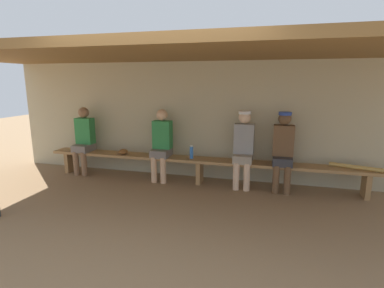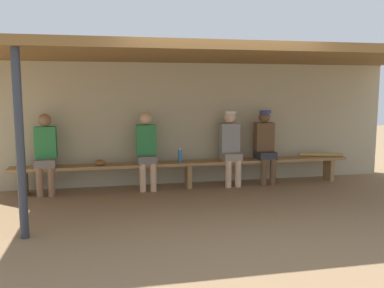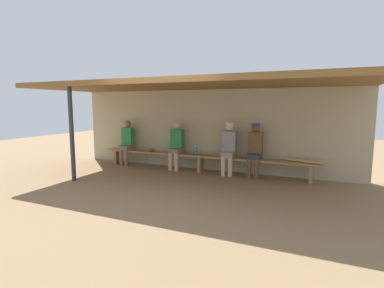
{
  "view_description": "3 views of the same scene",
  "coord_description": "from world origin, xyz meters",
  "px_view_note": "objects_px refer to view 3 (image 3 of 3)",
  "views": [
    {
      "loc": [
        1.23,
        -3.56,
        1.84
      ],
      "look_at": [
        -0.06,
        1.24,
        0.79
      ],
      "focal_mm": 27.95,
      "sensor_mm": 36.0,
      "label": 1
    },
    {
      "loc": [
        -1.45,
        -5.53,
        1.73
      ],
      "look_at": [
        0.01,
        1.26,
        0.81
      ],
      "focal_mm": 38.77,
      "sensor_mm": 36.0,
      "label": 2
    },
    {
      "loc": [
        2.94,
        -5.59,
        1.78
      ],
      "look_at": [
        -0.19,
        1.4,
        0.76
      ],
      "focal_mm": 27.4,
      "sensor_mm": 36.0,
      "label": 3
    }
  ],
  "objects_px": {
    "bench": "(201,158)",
    "water_bottle_clear": "(195,150)",
    "baseball_bat": "(304,161)",
    "player_in_white": "(127,141)",
    "player_with_sunglasses": "(229,146)",
    "baseball_glove_dark_brown": "(152,150)",
    "player_middle": "(255,147)",
    "player_near_post": "(176,143)",
    "support_post": "(72,135)"
  },
  "relations": [
    {
      "from": "player_middle",
      "to": "baseball_bat",
      "type": "relative_size",
      "value": 1.65
    },
    {
      "from": "support_post",
      "to": "baseball_glove_dark_brown",
      "type": "height_order",
      "value": "support_post"
    },
    {
      "from": "player_with_sunglasses",
      "to": "baseball_bat",
      "type": "height_order",
      "value": "player_with_sunglasses"
    },
    {
      "from": "player_with_sunglasses",
      "to": "player_near_post",
      "type": "distance_m",
      "value": 1.51
    },
    {
      "from": "player_with_sunglasses",
      "to": "player_middle",
      "type": "bearing_deg",
      "value": 0.0
    },
    {
      "from": "bench",
      "to": "player_with_sunglasses",
      "type": "distance_m",
      "value": 0.86
    },
    {
      "from": "water_bottle_clear",
      "to": "player_near_post",
      "type": "bearing_deg",
      "value": 178.09
    },
    {
      "from": "player_with_sunglasses",
      "to": "baseball_glove_dark_brown",
      "type": "bearing_deg",
      "value": -179.2
    },
    {
      "from": "player_with_sunglasses",
      "to": "player_middle",
      "type": "height_order",
      "value": "same"
    },
    {
      "from": "water_bottle_clear",
      "to": "support_post",
      "type": "bearing_deg",
      "value": -137.04
    },
    {
      "from": "bench",
      "to": "baseball_bat",
      "type": "distance_m",
      "value": 2.59
    },
    {
      "from": "baseball_bat",
      "to": "player_in_white",
      "type": "bearing_deg",
      "value": -163.39
    },
    {
      "from": "support_post",
      "to": "water_bottle_clear",
      "type": "distance_m",
      "value": 3.1
    },
    {
      "from": "player_in_white",
      "to": "baseball_bat",
      "type": "bearing_deg",
      "value": -0.04
    },
    {
      "from": "player_near_post",
      "to": "player_in_white",
      "type": "xyz_separation_m",
      "value": [
        -1.66,
        0.0,
        0.0
      ]
    },
    {
      "from": "player_in_white",
      "to": "baseball_glove_dark_brown",
      "type": "bearing_deg",
      "value": -2.07
    },
    {
      "from": "bench",
      "to": "water_bottle_clear",
      "type": "relative_size",
      "value": 24.86
    },
    {
      "from": "bench",
      "to": "baseball_glove_dark_brown",
      "type": "distance_m",
      "value": 1.52
    },
    {
      "from": "baseball_glove_dark_brown",
      "to": "player_near_post",
      "type": "bearing_deg",
      "value": 81.18
    },
    {
      "from": "player_near_post",
      "to": "water_bottle_clear",
      "type": "bearing_deg",
      "value": -1.91
    },
    {
      "from": "water_bottle_clear",
      "to": "player_middle",
      "type": "bearing_deg",
      "value": 0.72
    },
    {
      "from": "player_in_white",
      "to": "baseball_bat",
      "type": "relative_size",
      "value": 1.64
    },
    {
      "from": "player_in_white",
      "to": "player_with_sunglasses",
      "type": "bearing_deg",
      "value": 0.01
    },
    {
      "from": "player_with_sunglasses",
      "to": "baseball_glove_dark_brown",
      "type": "height_order",
      "value": "player_with_sunglasses"
    },
    {
      "from": "water_bottle_clear",
      "to": "baseball_bat",
      "type": "relative_size",
      "value": 0.3
    },
    {
      "from": "bench",
      "to": "player_in_white",
      "type": "xyz_separation_m",
      "value": [
        -2.39,
        0.0,
        0.34
      ]
    },
    {
      "from": "player_middle",
      "to": "baseball_glove_dark_brown",
      "type": "height_order",
      "value": "player_middle"
    },
    {
      "from": "baseball_glove_dark_brown",
      "to": "baseball_bat",
      "type": "distance_m",
      "value": 4.1
    },
    {
      "from": "player_near_post",
      "to": "player_in_white",
      "type": "distance_m",
      "value": 1.66
    },
    {
      "from": "water_bottle_clear",
      "to": "baseball_glove_dark_brown",
      "type": "height_order",
      "value": "water_bottle_clear"
    },
    {
      "from": "bench",
      "to": "player_near_post",
      "type": "relative_size",
      "value": 4.49
    },
    {
      "from": "bench",
      "to": "player_middle",
      "type": "height_order",
      "value": "player_middle"
    },
    {
      "from": "player_with_sunglasses",
      "to": "player_in_white",
      "type": "xyz_separation_m",
      "value": [
        -3.17,
        -0.0,
        -0.02
      ]
    },
    {
      "from": "player_near_post",
      "to": "baseball_glove_dark_brown",
      "type": "distance_m",
      "value": 0.82
    },
    {
      "from": "player_in_white",
      "to": "baseball_glove_dark_brown",
      "type": "xyz_separation_m",
      "value": [
        0.87,
        -0.03,
        -0.22
      ]
    },
    {
      "from": "player_in_white",
      "to": "bench",
      "type": "bearing_deg",
      "value": -0.07
    },
    {
      "from": "support_post",
      "to": "baseball_glove_dark_brown",
      "type": "xyz_separation_m",
      "value": [
        0.87,
        2.07,
        -0.6
      ]
    },
    {
      "from": "player_with_sunglasses",
      "to": "baseball_bat",
      "type": "relative_size",
      "value": 1.65
    },
    {
      "from": "player_near_post",
      "to": "player_with_sunglasses",
      "type": "bearing_deg",
      "value": 0.02
    },
    {
      "from": "player_in_white",
      "to": "water_bottle_clear",
      "type": "bearing_deg",
      "value": -0.5
    },
    {
      "from": "bench",
      "to": "player_with_sunglasses",
      "type": "relative_size",
      "value": 4.46
    },
    {
      "from": "player_in_white",
      "to": "baseball_glove_dark_brown",
      "type": "distance_m",
      "value": 0.9
    },
    {
      "from": "player_middle",
      "to": "player_in_white",
      "type": "xyz_separation_m",
      "value": [
        -3.83,
        -0.0,
        -0.02
      ]
    },
    {
      "from": "bench",
      "to": "water_bottle_clear",
      "type": "height_order",
      "value": "water_bottle_clear"
    },
    {
      "from": "player_in_white",
      "to": "water_bottle_clear",
      "type": "height_order",
      "value": "player_in_white"
    },
    {
      "from": "player_in_white",
      "to": "baseball_glove_dark_brown",
      "type": "relative_size",
      "value": 5.56
    },
    {
      "from": "player_middle",
      "to": "player_in_white",
      "type": "relative_size",
      "value": 1.01
    },
    {
      "from": "player_in_white",
      "to": "player_middle",
      "type": "bearing_deg",
      "value": 0.01
    },
    {
      "from": "bench",
      "to": "baseball_glove_dark_brown",
      "type": "height_order",
      "value": "baseball_glove_dark_brown"
    },
    {
      "from": "player_with_sunglasses",
      "to": "water_bottle_clear",
      "type": "relative_size",
      "value": 5.57
    }
  ]
}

